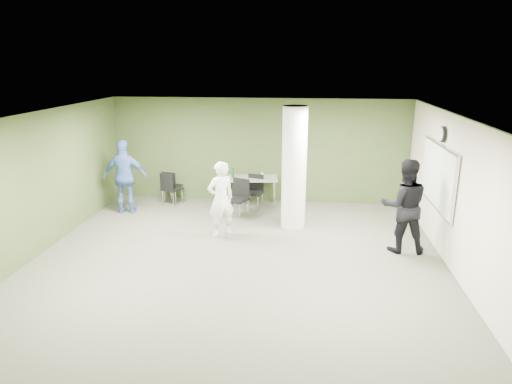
# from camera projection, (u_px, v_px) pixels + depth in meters

# --- Properties ---
(floor) EXTENTS (8.00, 8.00, 0.00)m
(floor) POSITION_uv_depth(u_px,v_px,m) (238.00, 260.00, 8.92)
(floor) COLOR #4A4C3B
(floor) RESTS_ON ground
(ceiling) EXTENTS (8.00, 8.00, 0.00)m
(ceiling) POSITION_uv_depth(u_px,v_px,m) (236.00, 116.00, 8.14)
(ceiling) COLOR white
(ceiling) RESTS_ON wall_back
(wall_back) EXTENTS (8.00, 2.80, 0.02)m
(wall_back) POSITION_uv_depth(u_px,v_px,m) (259.00, 150.00, 12.35)
(wall_back) COLOR #414E24
(wall_back) RESTS_ON floor
(wall_left) EXTENTS (0.02, 8.00, 2.80)m
(wall_left) POSITION_uv_depth(u_px,v_px,m) (36.00, 185.00, 8.95)
(wall_left) COLOR #414E24
(wall_left) RESTS_ON floor
(wall_right_cream) EXTENTS (0.02, 8.00, 2.80)m
(wall_right_cream) POSITION_uv_depth(u_px,v_px,m) (460.00, 198.00, 8.10)
(wall_right_cream) COLOR beige
(wall_right_cream) RESTS_ON floor
(column) EXTENTS (0.56, 0.56, 2.80)m
(column) POSITION_uv_depth(u_px,v_px,m) (294.00, 168.00, 10.33)
(column) COLOR silver
(column) RESTS_ON floor
(whiteboard) EXTENTS (0.05, 2.30, 1.30)m
(whiteboard) POSITION_uv_depth(u_px,v_px,m) (437.00, 176.00, 9.23)
(whiteboard) COLOR silver
(whiteboard) RESTS_ON wall_right_cream
(wall_clock) EXTENTS (0.06, 0.32, 0.32)m
(wall_clock) POSITION_uv_depth(u_px,v_px,m) (442.00, 134.00, 8.99)
(wall_clock) COLOR black
(wall_clock) RESTS_ON wall_right_cream
(folding_table) EXTENTS (1.70, 0.90, 1.02)m
(folding_table) POSITION_uv_depth(u_px,v_px,m) (246.00, 179.00, 12.05)
(folding_table) COLOR #979691
(folding_table) RESTS_ON floor
(wastebasket) EXTENTS (0.28, 0.28, 0.32)m
(wastebasket) POSITION_uv_depth(u_px,v_px,m) (228.00, 198.00, 12.33)
(wastebasket) COLOR #4C4C4C
(wastebasket) RESTS_ON floor
(chair_back_left) EXTENTS (0.51, 0.51, 0.86)m
(chair_back_left) POSITION_uv_depth(u_px,v_px,m) (171.00, 184.00, 12.45)
(chair_back_left) COLOR black
(chair_back_left) RESTS_ON floor
(chair_back_right) EXTENTS (0.58, 0.58, 0.89)m
(chair_back_right) POSITION_uv_depth(u_px,v_px,m) (170.00, 187.00, 12.13)
(chair_back_right) COLOR black
(chair_back_right) RESTS_ON floor
(chair_table_left) EXTENTS (0.62, 0.62, 0.95)m
(chair_table_left) POSITION_uv_depth(u_px,v_px,m) (239.00, 195.00, 11.22)
(chair_table_left) COLOR black
(chair_table_left) RESTS_ON floor
(chair_table_right) EXTENTS (0.53, 0.53, 0.89)m
(chair_table_right) POSITION_uv_depth(u_px,v_px,m) (254.00, 189.00, 11.90)
(chair_table_right) COLOR black
(chair_table_right) RESTS_ON floor
(woman_white) EXTENTS (0.73, 0.69, 1.69)m
(woman_white) POSITION_uv_depth(u_px,v_px,m) (221.00, 199.00, 9.92)
(woman_white) COLOR white
(woman_white) RESTS_ON floor
(man_black) EXTENTS (0.95, 0.74, 1.92)m
(man_black) POSITION_uv_depth(u_px,v_px,m) (404.00, 206.00, 9.09)
(man_black) COLOR black
(man_black) RESTS_ON floor
(man_blue) EXTENTS (1.14, 0.57, 1.87)m
(man_blue) POSITION_uv_depth(u_px,v_px,m) (125.00, 177.00, 11.44)
(man_blue) COLOR #4364A6
(man_blue) RESTS_ON floor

